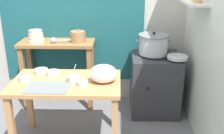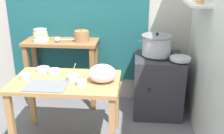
{
  "view_description": "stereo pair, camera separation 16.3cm",
  "coord_description": "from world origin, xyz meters",
  "px_view_note": "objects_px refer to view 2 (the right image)",
  "views": [
    {
      "loc": [
        0.47,
        -2.51,
        1.81
      ],
      "look_at": [
        0.4,
        0.13,
        0.82
      ],
      "focal_mm": 43.34,
      "sensor_mm": 36.0,
      "label": 1
    },
    {
      "loc": [
        0.63,
        -2.5,
        1.81
      ],
      "look_at": [
        0.4,
        0.13,
        0.82
      ],
      "focal_mm": 43.34,
      "sensor_mm": 36.0,
      "label": 2
    }
  ],
  "objects_px": {
    "stove_block": "(158,85)",
    "prep_bowl_1": "(81,82)",
    "clay_pot": "(82,36)",
    "prep_bowl_4": "(25,76)",
    "serving_tray": "(46,86)",
    "prep_bowl_2": "(54,71)",
    "prep_bowl_0": "(98,72)",
    "bowl_stack_enamel": "(41,36)",
    "prep_table": "(66,90)",
    "steamer_pot": "(157,45)",
    "wide_pan": "(180,59)",
    "prep_bowl_5": "(43,69)",
    "ladle": "(58,39)",
    "back_shelf_table": "(62,57)",
    "prep_bowl_3": "(73,78)",
    "plastic_bag": "(102,73)"
  },
  "relations": [
    {
      "from": "steamer_pot",
      "to": "ladle",
      "type": "height_order",
      "value": "steamer_pot"
    },
    {
      "from": "serving_tray",
      "to": "prep_bowl_1",
      "type": "relative_size",
      "value": 3.57
    },
    {
      "from": "prep_table",
      "to": "prep_bowl_0",
      "type": "height_order",
      "value": "prep_bowl_0"
    },
    {
      "from": "prep_table",
      "to": "prep_bowl_5",
      "type": "distance_m",
      "value": 0.4
    },
    {
      "from": "stove_block",
      "to": "prep_bowl_1",
      "type": "relative_size",
      "value": 6.96
    },
    {
      "from": "prep_bowl_0",
      "to": "prep_bowl_3",
      "type": "bearing_deg",
      "value": -139.15
    },
    {
      "from": "clay_pot",
      "to": "prep_bowl_3",
      "type": "relative_size",
      "value": 1.1
    },
    {
      "from": "prep_bowl_1",
      "to": "prep_bowl_4",
      "type": "relative_size",
      "value": 0.96
    },
    {
      "from": "prep_table",
      "to": "prep_bowl_1",
      "type": "height_order",
      "value": "prep_bowl_1"
    },
    {
      "from": "prep_bowl_1",
      "to": "prep_bowl_2",
      "type": "distance_m",
      "value": 0.43
    },
    {
      "from": "wide_pan",
      "to": "prep_bowl_2",
      "type": "relative_size",
      "value": 1.85
    },
    {
      "from": "prep_bowl_0",
      "to": "prep_bowl_1",
      "type": "bearing_deg",
      "value": -113.37
    },
    {
      "from": "steamer_pot",
      "to": "wide_pan",
      "type": "bearing_deg",
      "value": -34.39
    },
    {
      "from": "prep_table",
      "to": "wide_pan",
      "type": "distance_m",
      "value": 1.36
    },
    {
      "from": "prep_table",
      "to": "steamer_pot",
      "type": "relative_size",
      "value": 2.59
    },
    {
      "from": "prep_table",
      "to": "bowl_stack_enamel",
      "type": "bearing_deg",
      "value": 122.54
    },
    {
      "from": "stove_block",
      "to": "wide_pan",
      "type": "bearing_deg",
      "value": -35.63
    },
    {
      "from": "ladle",
      "to": "prep_bowl_1",
      "type": "height_order",
      "value": "ladle"
    },
    {
      "from": "back_shelf_table",
      "to": "prep_bowl_4",
      "type": "distance_m",
      "value": 0.87
    },
    {
      "from": "clay_pot",
      "to": "prep_bowl_4",
      "type": "height_order",
      "value": "clay_pot"
    },
    {
      "from": "ladle",
      "to": "prep_bowl_2",
      "type": "bearing_deg",
      "value": -79.72
    },
    {
      "from": "serving_tray",
      "to": "prep_bowl_0",
      "type": "distance_m",
      "value": 0.57
    },
    {
      "from": "prep_bowl_3",
      "to": "steamer_pot",
      "type": "bearing_deg",
      "value": 40.54
    },
    {
      "from": "steamer_pot",
      "to": "prep_bowl_5",
      "type": "distance_m",
      "value": 1.38
    },
    {
      "from": "stove_block",
      "to": "prep_bowl_3",
      "type": "bearing_deg",
      "value": -141.47
    },
    {
      "from": "bowl_stack_enamel",
      "to": "serving_tray",
      "type": "relative_size",
      "value": 0.51
    },
    {
      "from": "prep_bowl_4",
      "to": "prep_table",
      "type": "bearing_deg",
      "value": 1.16
    },
    {
      "from": "bowl_stack_enamel",
      "to": "ladle",
      "type": "bearing_deg",
      "value": -7.09
    },
    {
      "from": "serving_tray",
      "to": "prep_bowl_2",
      "type": "relative_size",
      "value": 3.02
    },
    {
      "from": "back_shelf_table",
      "to": "prep_bowl_1",
      "type": "distance_m",
      "value": 1.05
    },
    {
      "from": "stove_block",
      "to": "prep_bowl_4",
      "type": "xyz_separation_m",
      "value": [
        -1.42,
        -0.73,
        0.37
      ]
    },
    {
      "from": "bowl_stack_enamel",
      "to": "prep_bowl_5",
      "type": "relative_size",
      "value": 1.35
    },
    {
      "from": "back_shelf_table",
      "to": "prep_bowl_2",
      "type": "xyz_separation_m",
      "value": [
        0.1,
        -0.7,
        0.07
      ]
    },
    {
      "from": "prep_bowl_2",
      "to": "prep_bowl_3",
      "type": "height_order",
      "value": "prep_bowl_3"
    },
    {
      "from": "clay_pot",
      "to": "bowl_stack_enamel",
      "type": "relative_size",
      "value": 0.97
    },
    {
      "from": "wide_pan",
      "to": "prep_bowl_4",
      "type": "bearing_deg",
      "value": -161.03
    },
    {
      "from": "prep_bowl_0",
      "to": "serving_tray",
      "type": "bearing_deg",
      "value": -142.13
    },
    {
      "from": "bowl_stack_enamel",
      "to": "prep_table",
      "type": "bearing_deg",
      "value": -57.46
    },
    {
      "from": "prep_bowl_3",
      "to": "prep_bowl_4",
      "type": "distance_m",
      "value": 0.5
    },
    {
      "from": "ladle",
      "to": "plastic_bag",
      "type": "height_order",
      "value": "ladle"
    },
    {
      "from": "bowl_stack_enamel",
      "to": "prep_bowl_1",
      "type": "bearing_deg",
      "value": -52.61
    },
    {
      "from": "steamer_pot",
      "to": "prep_bowl_5",
      "type": "bearing_deg",
      "value": -157.77
    },
    {
      "from": "stove_block",
      "to": "clay_pot",
      "type": "relative_size",
      "value": 3.93
    },
    {
      "from": "ladle",
      "to": "prep_bowl_3",
      "type": "height_order",
      "value": "ladle"
    },
    {
      "from": "back_shelf_table",
      "to": "prep_table",
      "type": "bearing_deg",
      "value": -72.51
    },
    {
      "from": "prep_table",
      "to": "bowl_stack_enamel",
      "type": "relative_size",
      "value": 5.36
    },
    {
      "from": "serving_tray",
      "to": "wide_pan",
      "type": "distance_m",
      "value": 1.56
    },
    {
      "from": "wide_pan",
      "to": "back_shelf_table",
      "type": "bearing_deg",
      "value": 168.91
    },
    {
      "from": "bowl_stack_enamel",
      "to": "ladle",
      "type": "xyz_separation_m",
      "value": [
        0.24,
        -0.03,
        -0.04
      ]
    },
    {
      "from": "stove_block",
      "to": "prep_bowl_0",
      "type": "height_order",
      "value": "stove_block"
    }
  ]
}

